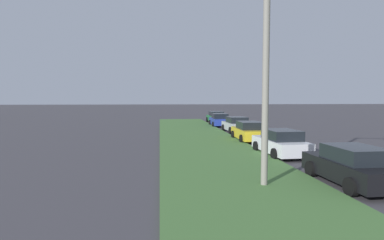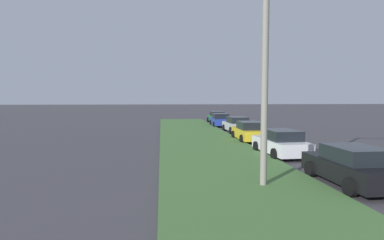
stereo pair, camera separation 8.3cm
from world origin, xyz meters
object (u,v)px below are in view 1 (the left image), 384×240
(parked_car_green, at_px, (216,117))
(parked_car_black, at_px, (352,166))
(parked_car_blue, at_px, (220,120))
(parked_car_silver, at_px, (236,125))
(parked_car_white, at_px, (281,143))
(parked_car_yellow, at_px, (249,131))
(streetlight, at_px, (276,65))

(parked_car_green, bearing_deg, parked_car_black, 178.44)
(parked_car_blue, distance_m, parked_car_green, 5.42)
(parked_car_silver, height_order, parked_car_green, same)
(parked_car_white, height_order, parked_car_blue, same)
(parked_car_yellow, xyz_separation_m, streetlight, (-12.44, 2.60, 3.67))
(parked_car_black, height_order, parked_car_green, same)
(parked_car_yellow, bearing_deg, parked_car_silver, -4.00)
(parked_car_blue, xyz_separation_m, parked_car_green, (5.39, -0.52, 0.00))
(parked_car_yellow, height_order, parked_car_silver, same)
(parked_car_white, relative_size, parked_car_silver, 1.01)
(parked_car_silver, xyz_separation_m, parked_car_blue, (6.42, 0.38, 0.00))
(parked_car_silver, distance_m, parked_car_green, 11.81)
(parked_car_yellow, relative_size, parked_car_green, 0.99)
(parked_car_silver, relative_size, parked_car_blue, 1.01)
(parked_car_black, bearing_deg, streetlight, 90.51)
(parked_car_blue, bearing_deg, parked_car_green, -4.35)
(parked_car_silver, xyz_separation_m, streetlight, (-18.45, 3.06, 3.67))
(parked_car_black, xyz_separation_m, parked_car_white, (6.18, 0.37, 0.00))
(parked_car_black, relative_size, parked_car_blue, 1.00)
(parked_car_blue, bearing_deg, parked_car_white, -178.88)
(parked_car_yellow, xyz_separation_m, parked_car_silver, (6.00, -0.46, 0.00))
(parked_car_yellow, bearing_deg, streetlight, 168.60)
(parked_car_yellow, xyz_separation_m, parked_car_green, (17.81, -0.60, 0.00))
(parked_car_blue, height_order, parked_car_green, same)
(parked_car_yellow, relative_size, streetlight, 0.57)
(parked_car_yellow, bearing_deg, parked_car_blue, 0.03)
(parked_car_white, height_order, parked_car_green, same)
(parked_car_white, distance_m, parked_car_blue, 18.59)
(parked_car_yellow, relative_size, parked_car_silver, 0.99)
(parked_car_white, bearing_deg, parked_car_silver, -5.18)
(parked_car_yellow, xyz_separation_m, parked_car_blue, (12.42, -0.08, 0.00))
(parked_car_black, relative_size, parked_car_yellow, 1.01)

